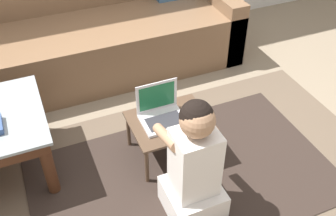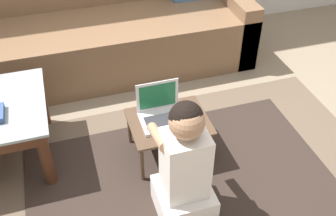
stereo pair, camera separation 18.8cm
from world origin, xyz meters
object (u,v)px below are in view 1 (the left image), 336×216
(couch, at_px, (98,35))
(laptop_desk, at_px, (170,125))
(computer_mouse, at_px, (196,116))
(person_seated, at_px, (194,167))
(laptop, at_px, (162,115))

(couch, distance_m, laptop_desk, 1.23)
(laptop_desk, bearing_deg, computer_mouse, -14.65)
(person_seated, bearing_deg, couch, 92.46)
(laptop, bearing_deg, person_seated, -91.86)
(couch, xyz_separation_m, computer_mouse, (0.28, -1.26, 0.01))
(computer_mouse, bearing_deg, laptop_desk, 165.35)
(computer_mouse, xyz_separation_m, person_seated, (-0.21, -0.41, 0.04))
(laptop_desk, height_order, person_seated, person_seated)
(couch, distance_m, laptop, 1.19)
(laptop_desk, height_order, computer_mouse, computer_mouse)
(couch, relative_size, computer_mouse, 21.95)
(couch, height_order, computer_mouse, couch)
(laptop_desk, distance_m, person_seated, 0.46)
(laptop_desk, xyz_separation_m, laptop, (-0.04, 0.03, 0.07))
(person_seated, bearing_deg, laptop, 88.14)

